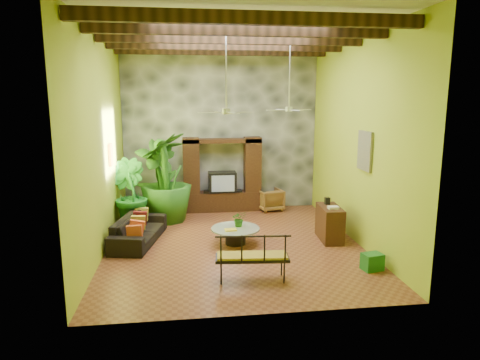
{
  "coord_description": "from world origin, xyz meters",
  "views": [
    {
      "loc": [
        -1.12,
        -9.87,
        3.51
      ],
      "look_at": [
        0.18,
        0.2,
        1.54
      ],
      "focal_mm": 32.0,
      "sensor_mm": 36.0,
      "label": 1
    }
  ],
  "objects": [
    {
      "name": "tall_plant_a",
      "position": [
        -1.93,
        2.47,
        1.16
      ],
      "size": [
        1.47,
        1.3,
        2.32
      ],
      "primitive_type": "imported",
      "rotation": [
        0.0,
        0.0,
        0.49
      ],
      "color": "#275E18",
      "rests_on": "ground"
    },
    {
      "name": "tall_plant_b",
      "position": [
        -2.65,
        1.56,
        0.95
      ],
      "size": [
        1.34,
        1.33,
        1.91
      ],
      "primitive_type": "imported",
      "rotation": [
        0.0,
        0.0,
        2.4
      ],
      "color": "#1B6922",
      "rests_on": "ground"
    },
    {
      "name": "left_wall",
      "position": [
        -3.0,
        0.0,
        2.5
      ],
      "size": [
        0.02,
        7.0,
        5.0
      ],
      "primitive_type": "cube",
      "color": "#A4BF2B",
      "rests_on": "ground"
    },
    {
      "name": "wall_art_painting",
      "position": [
        2.96,
        -0.6,
        2.3
      ],
      "size": [
        0.06,
        0.7,
        0.9
      ],
      "primitive_type": "cube",
      "color": "#246085",
      "rests_on": "right_wall"
    },
    {
      "name": "ceiling_fan_front",
      "position": [
        -0.2,
        -0.4,
        3.4
      ],
      "size": [
        1.28,
        1.28,
        1.86
      ],
      "color": "#B3B3B8",
      "rests_on": "ceiling"
    },
    {
      "name": "yellow_tray",
      "position": [
        -0.1,
        -0.2,
        0.41
      ],
      "size": [
        0.29,
        0.22,
        0.03
      ],
      "primitive_type": "cube",
      "rotation": [
        0.0,
        0.0,
        0.07
      ],
      "color": "yellow",
      "rests_on": "coffee_table"
    },
    {
      "name": "tall_plant_c",
      "position": [
        -1.67,
        2.19,
        1.28
      ],
      "size": [
        1.94,
        1.94,
        2.55
      ],
      "primitive_type": "imported",
      "rotation": [
        0.0,
        0.0,
        4.21
      ],
      "color": "#256019",
      "rests_on": "ground"
    },
    {
      "name": "green_bin",
      "position": [
        2.65,
        -1.97,
        0.17
      ],
      "size": [
        0.45,
        0.37,
        0.35
      ],
      "primitive_type": "cube",
      "rotation": [
        0.0,
        0.0,
        0.2
      ],
      "color": "#1D7038",
      "rests_on": "ground"
    },
    {
      "name": "wall_art_mask",
      "position": [
        -2.96,
        1.0,
        2.1
      ],
      "size": [
        0.06,
        0.32,
        0.55
      ],
      "primitive_type": "cube",
      "color": "yellow",
      "rests_on": "left_wall"
    },
    {
      "name": "wicker_armchair",
      "position": [
        1.48,
        2.97,
        0.34
      ],
      "size": [
        0.88,
        0.89,
        0.68
      ],
      "primitive_type": "imported",
      "rotation": [
        0.0,
        0.0,
        3.37
      ],
      "color": "olive",
      "rests_on": "ground"
    },
    {
      "name": "side_console",
      "position": [
        2.41,
        -0.01,
        0.42
      ],
      "size": [
        0.55,
        1.09,
        0.85
      ],
      "primitive_type": "cube",
      "rotation": [
        0.0,
        0.0,
        -0.07
      ],
      "color": "#341710",
      "rests_on": "ground"
    },
    {
      "name": "centerpiece_plant",
      "position": [
        0.14,
        0.1,
        0.59
      ],
      "size": [
        0.37,
        0.33,
        0.39
      ],
      "primitive_type": "imported",
      "rotation": [
        0.0,
        0.0,
        0.09
      ],
      "color": "#276019",
      "rests_on": "coffee_table"
    },
    {
      "name": "sofa",
      "position": [
        -2.3,
        0.39,
        0.32
      ],
      "size": [
        1.28,
        2.3,
        0.63
      ],
      "primitive_type": "imported",
      "rotation": [
        0.0,
        0.0,
        1.36
      ],
      "color": "black",
      "rests_on": "ground"
    },
    {
      "name": "right_wall",
      "position": [
        3.0,
        0.0,
        2.5
      ],
      "size": [
        0.02,
        7.0,
        5.0
      ],
      "primitive_type": "cube",
      "color": "#A4BF2B",
      "rests_on": "ground"
    },
    {
      "name": "coffee_table",
      "position": [
        0.04,
        -0.02,
        0.26
      ],
      "size": [
        1.17,
        1.17,
        0.4
      ],
      "rotation": [
        0.0,
        0.0,
        -0.1
      ],
      "color": "black",
      "rests_on": "ground"
    },
    {
      "name": "ceiling_beams",
      "position": [
        0.0,
        0.0,
        4.78
      ],
      "size": [
        5.95,
        5.36,
        0.22
      ],
      "color": "#362011",
      "rests_on": "ceiling"
    },
    {
      "name": "ceiling",
      "position": [
        0.0,
        0.0,
        5.0
      ],
      "size": [
        6.0,
        7.0,
        0.02
      ],
      "primitive_type": "cube",
      "color": "silver",
      "rests_on": "back_wall"
    },
    {
      "name": "stone_accent_wall",
      "position": [
        0.0,
        3.44,
        2.5
      ],
      "size": [
        5.98,
        0.1,
        4.98
      ],
      "primitive_type": "cube",
      "color": "#393D41",
      "rests_on": "ground"
    },
    {
      "name": "back_wall",
      "position": [
        0.0,
        3.5,
        2.5
      ],
      "size": [
        6.0,
        0.02,
        5.0
      ],
      "primitive_type": "cube",
      "color": "#A4BF2B",
      "rests_on": "ground"
    },
    {
      "name": "entertainment_center",
      "position": [
        0.0,
        3.14,
        0.97
      ],
      "size": [
        2.4,
        0.55,
        2.3
      ],
      "color": "black",
      "rests_on": "ground"
    },
    {
      "name": "iron_bench",
      "position": [
        0.12,
        -2.21,
        0.54
      ],
      "size": [
        1.45,
        0.64,
        0.57
      ],
      "rotation": [
        0.0,
        0.0,
        -0.09
      ],
      "color": "black",
      "rests_on": "ground"
    },
    {
      "name": "ceiling_fan_back",
      "position": [
        1.6,
        1.2,
        3.4
      ],
      "size": [
        1.28,
        1.28,
        1.86
      ],
      "color": "#B3B3B8",
      "rests_on": "ceiling"
    },
    {
      "name": "ground",
      "position": [
        0.0,
        0.0,
        0.0
      ],
      "size": [
        7.0,
        7.0,
        0.0
      ],
      "primitive_type": "plane",
      "color": "brown",
      "rests_on": "ground"
    }
  ]
}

